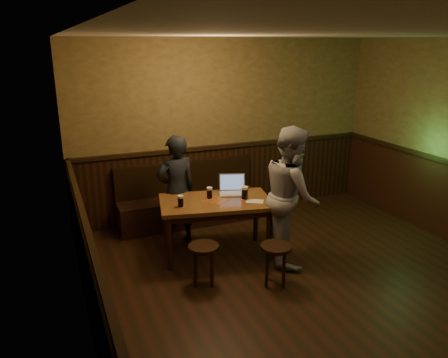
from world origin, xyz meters
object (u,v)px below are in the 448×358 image
pint_left (181,201)px  laptop (232,188)px  person_grey (291,195)px  stool_right (276,253)px  person_suit (176,191)px  pint_right (245,193)px  stool_left (204,253)px  bench (189,204)px  pint_mid (210,193)px  pub_table (216,208)px

pint_left → laptop: 0.84m
person_grey → stool_right: bearing=155.8°
stool_right → person_suit: 1.71m
stool_right → laptop: size_ratio=1.15×
pint_right → person_grey: size_ratio=0.10×
laptop → stool_left: bearing=-112.8°
laptop → person_grey: 0.85m
stool_left → bench: bearing=77.3°
stool_left → pint_right: bearing=34.6°
stool_right → person_suit: person_suit is taller
stool_right → pint_mid: size_ratio=3.18×
bench → pint_mid: size_ratio=14.22×
stool_left → person_grey: size_ratio=0.28×
bench → pint_right: bench is taller
pub_table → pint_right: bearing=-4.2°
stool_left → laptop: (0.72, 0.82, 0.44)m
pint_left → pint_mid: bearing=18.8°
pub_table → laptop: 0.40m
pint_mid → pint_right: (0.41, -0.20, 0.01)m
bench → stool_right: 2.17m
person_grey → person_suit: bearing=70.0°
pint_left → pint_right: bearing=-3.4°
bench → laptop: bearing=-72.0°
stool_left → person_suit: (0.03, 1.16, 0.39)m
pint_left → stool_left: bearing=-81.8°
stool_left → pint_left: pint_left is taller
pint_left → laptop: laptop is taller
person_suit → stool_left: bearing=80.5°
pint_right → person_grey: 0.61m
stool_left → person_grey: person_grey is taller
stool_left → stool_right: bearing=-23.6°
pint_left → pint_mid: pint_mid is taller
pub_table → laptop: (0.32, 0.18, 0.17)m
pint_left → pint_mid: 0.47m
bench → stool_right: bearing=-80.3°
bench → person_suit: size_ratio=1.41×
bench → pub_table: bench is taller
stool_right → pint_right: bearing=90.1°
stool_right → laptop: (-0.05, 1.15, 0.44)m
pub_table → person_suit: size_ratio=1.01×
pint_mid → laptop: (0.37, 0.09, -0.01)m
stool_right → pint_left: 1.33m
pint_left → person_suit: size_ratio=0.10×
pint_left → person_suit: bearing=78.8°
pint_right → person_suit: (-0.74, 0.63, -0.07)m
person_grey → pub_table: bearing=79.7°
stool_left → pint_right: 1.04m
person_suit → person_grey: person_grey is taller
pint_mid → stool_right: bearing=-68.8°
stool_right → person_grey: 0.84m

